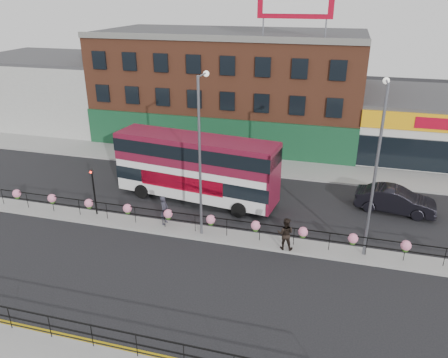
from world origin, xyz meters
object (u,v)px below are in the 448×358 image
(double_decker_bus, at_px, (196,162))
(pedestrian_b, at_px, (285,234))
(pedestrian_a, at_px, (164,210))
(car, at_px, (395,200))
(lamp_column_east, at_px, (377,158))
(lamp_column_west, at_px, (201,144))

(double_decker_bus, height_order, pedestrian_b, double_decker_bus)
(pedestrian_b, bearing_deg, pedestrian_a, -7.32)
(double_decker_bus, xyz_separation_m, car, (13.39, 1.78, -2.01))
(double_decker_bus, bearing_deg, lamp_column_east, -20.33)
(double_decker_bus, distance_m, lamp_column_west, 5.63)
(car, xyz_separation_m, lamp_column_east, (-2.07, -5.97, 4.96))
(car, xyz_separation_m, pedestrian_a, (-14.15, -5.90, 0.25))
(double_decker_bus, distance_m, car, 13.65)
(car, bearing_deg, pedestrian_b, 144.57)
(pedestrian_a, height_order, lamp_column_east, lamp_column_east)
(double_decker_bus, xyz_separation_m, lamp_column_west, (1.85, -4.43, 2.94))
(car, height_order, pedestrian_a, pedestrian_a)
(lamp_column_west, relative_size, lamp_column_east, 1.00)
(car, relative_size, lamp_column_west, 0.56)
(pedestrian_b, xyz_separation_m, lamp_column_east, (4.35, 0.84, 4.70))
(pedestrian_a, bearing_deg, lamp_column_east, -89.78)
(pedestrian_b, xyz_separation_m, lamp_column_west, (-5.11, 0.60, 4.68))
(car, xyz_separation_m, pedestrian_b, (-6.42, -6.81, 0.27))
(pedestrian_a, height_order, lamp_column_west, lamp_column_west)
(car, bearing_deg, pedestrian_a, 120.51)
(double_decker_bus, height_order, lamp_column_west, lamp_column_west)
(pedestrian_a, bearing_deg, lamp_column_west, -96.19)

